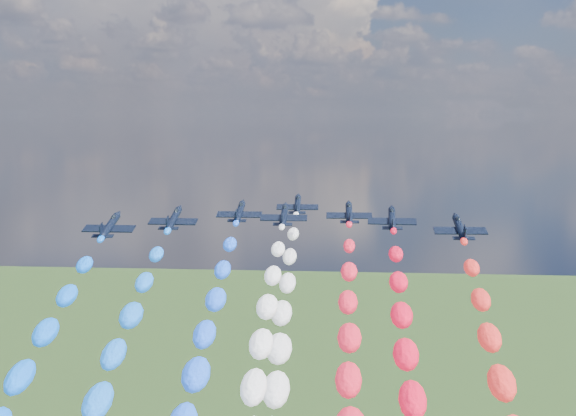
# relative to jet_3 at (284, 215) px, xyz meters

# --- Properties ---
(jet_0) EXTENTS (8.91, 12.11, 5.99)m
(jet_0) POSITION_rel_jet_3_xyz_m (-28.66, -15.62, 0.00)
(jet_0) COLOR black
(jet_1) EXTENTS (9.01, 12.19, 5.99)m
(jet_1) POSITION_rel_jet_3_xyz_m (-19.72, -6.46, 0.00)
(jet_1) COLOR black
(jet_2) EXTENTS (8.80, 12.03, 5.99)m
(jet_2) POSITION_rel_jet_3_xyz_m (-9.06, 3.86, 0.00)
(jet_2) COLOR black
(jet_3) EXTENTS (8.96, 12.15, 5.99)m
(jet_3) POSITION_rel_jet_3_xyz_m (0.00, 0.00, 0.00)
(jet_3) COLOR black
(jet_4) EXTENTS (9.19, 12.32, 5.99)m
(jet_4) POSITION_rel_jet_3_xyz_m (1.48, 16.30, 0.00)
(jet_4) COLOR black
(jet_5) EXTENTS (9.04, 12.21, 5.99)m
(jet_5) POSITION_rel_jet_3_xyz_m (12.32, 3.94, 0.00)
(jet_5) COLOR black
(jet_6) EXTENTS (9.28, 12.38, 5.99)m
(jet_6) POSITION_rel_jet_3_xyz_m (20.12, -3.12, 0.00)
(jet_6) COLOR black
(jet_7) EXTENTS (9.19, 12.31, 5.99)m
(jet_7) POSITION_rel_jet_3_xyz_m (30.83, -13.17, 0.00)
(jet_7) COLOR black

